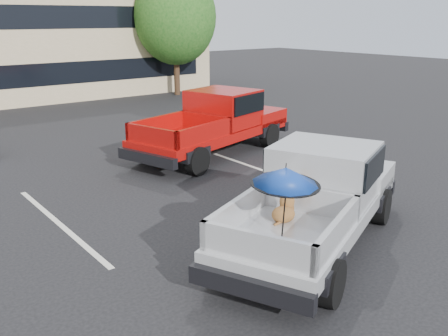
{
  "coord_description": "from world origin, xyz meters",
  "views": [
    {
      "loc": [
        -6.25,
        -7.85,
        4.21
      ],
      "look_at": [
        -0.36,
        -0.3,
        1.3
      ],
      "focal_mm": 40.0,
      "sensor_mm": 36.0,
      "label": 1
    }
  ],
  "objects": [
    {
      "name": "stripe_right",
      "position": [
        3.0,
        2.0,
        0.0
      ],
      "size": [
        0.12,
        5.0,
        0.01
      ],
      "primitive_type": "cube",
      "color": "silver",
      "rests_on": "ground"
    },
    {
      "name": "ground",
      "position": [
        0.0,
        0.0,
        0.0
      ],
      "size": [
        90.0,
        90.0,
        0.0
      ],
      "primitive_type": "plane",
      "color": "black",
      "rests_on": "ground"
    },
    {
      "name": "motel_building",
      "position": [
        2.0,
        20.99,
        3.21
      ],
      "size": [
        20.4,
        8.4,
        6.3
      ],
      "color": "tan",
      "rests_on": "ground"
    },
    {
      "name": "tree_back",
      "position": [
        6.0,
        24.0,
        4.41
      ],
      "size": [
        4.68,
        4.68,
        7.11
      ],
      "color": "#332114",
      "rests_on": "ground"
    },
    {
      "name": "stripe_left",
      "position": [
        -3.0,
        2.0,
        0.0
      ],
      "size": [
        0.12,
        5.0,
        0.01
      ],
      "primitive_type": "cube",
      "color": "silver",
      "rests_on": "ground"
    },
    {
      "name": "red_pickup",
      "position": [
        3.31,
        4.61,
        1.09
      ],
      "size": [
        6.37,
        3.62,
        1.99
      ],
      "rotation": [
        0.0,
        0.0,
        0.27
      ],
      "color": "black",
      "rests_on": "ground"
    },
    {
      "name": "tree_right",
      "position": [
        9.0,
        16.0,
        4.21
      ],
      "size": [
        4.46,
        4.46,
        6.78
      ],
      "color": "#332114",
      "rests_on": "ground"
    },
    {
      "name": "silver_pickup",
      "position": [
        0.73,
        -1.88,
        1.05
      ],
      "size": [
        6.0,
        4.07,
        2.06
      ],
      "rotation": [
        0.0,
        0.0,
        0.41
      ],
      "color": "black",
      "rests_on": "ground"
    }
  ]
}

